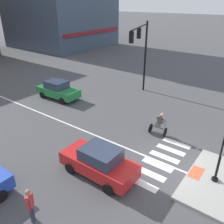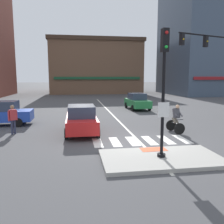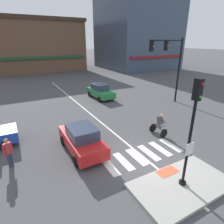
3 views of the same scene
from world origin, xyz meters
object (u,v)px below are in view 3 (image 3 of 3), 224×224
(cyclist, at_px, (160,124))
(pedestrian_at_curb_left, at_px, (8,151))
(car_green_eastbound_far, at_px, (100,91))
(signal_pole, at_px, (192,126))
(traffic_light_mast, at_px, (172,60))
(car_red_westbound_near, at_px, (82,139))

(cyclist, xyz_separation_m, pedestrian_at_curb_left, (-9.31, 1.08, 0.11))
(car_green_eastbound_far, bearing_deg, pedestrian_at_curb_left, -136.11)
(signal_pole, bearing_deg, car_green_eastbound_far, 78.87)
(traffic_light_mast, height_order, car_red_westbound_near, traffic_light_mast)
(signal_pole, distance_m, cyclist, 5.46)
(cyclist, bearing_deg, signal_pole, -119.78)
(car_red_westbound_near, xyz_separation_m, pedestrian_at_curb_left, (-3.86, 0.39, 0.17))
(traffic_light_mast, relative_size, pedestrian_at_curb_left, 3.94)
(signal_pole, height_order, car_green_eastbound_far, signal_pole)
(signal_pole, height_order, pedestrian_at_curb_left, signal_pole)
(signal_pole, xyz_separation_m, pedestrian_at_curb_left, (-6.82, 5.43, -2.07))
(signal_pole, bearing_deg, pedestrian_at_curb_left, 141.51)
(cyclist, height_order, pedestrian_at_curb_left, cyclist)
(car_green_eastbound_far, relative_size, car_red_westbound_near, 1.02)
(traffic_light_mast, xyz_separation_m, cyclist, (-5.29, -4.64, -3.75))
(signal_pole, distance_m, traffic_light_mast, 11.98)
(traffic_light_mast, bearing_deg, cyclist, -138.73)
(cyclist, distance_m, pedestrian_at_curb_left, 9.37)
(signal_pole, xyz_separation_m, traffic_light_mast, (7.77, 8.98, 1.57))
(car_red_westbound_near, distance_m, pedestrian_at_curb_left, 3.88)
(signal_pole, height_order, car_red_westbound_near, signal_pole)
(pedestrian_at_curb_left, bearing_deg, car_green_eastbound_far, 43.89)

